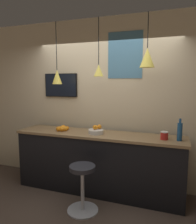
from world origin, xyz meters
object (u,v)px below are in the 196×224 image
fruit_bowl (96,131)px  mounted_tv (61,85)px  bar_stool (82,182)px  juice_bottle (180,131)px  spread_jar (164,136)px

fruit_bowl → mounted_tv: 1.17m
fruit_bowl → bar_stool: bearing=-88.8°
bar_stool → mounted_tv: 1.85m
juice_bottle → spread_jar: 0.22m
bar_stool → fruit_bowl: 0.84m
juice_bottle → mounted_tv: bearing=169.5°
bar_stool → mounted_tv: size_ratio=1.02×
juice_bottle → spread_jar: (-0.21, 0.00, -0.08)m
bar_stool → juice_bottle: size_ratio=2.10×
fruit_bowl → spread_jar: 1.05m
spread_jar → fruit_bowl: bearing=179.7°
fruit_bowl → spread_jar: bearing=-0.3°
spread_jar → mounted_tv: mounted_tv is taller
bar_stool → spread_jar: 1.34m
bar_stool → fruit_bowl: (-0.01, 0.59, 0.61)m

